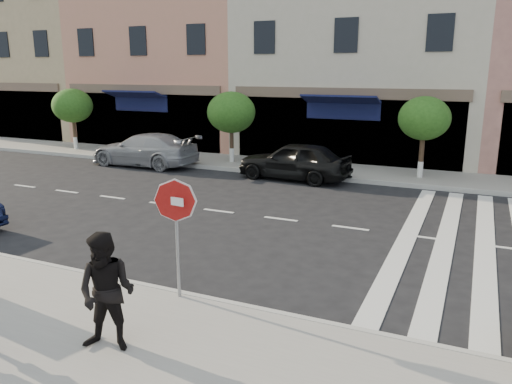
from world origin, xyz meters
name	(u,v)px	position (x,y,z in m)	size (l,w,h in m)	color
ground	(212,269)	(0.00, 0.00, 0.00)	(120.00, 120.00, 0.00)	black
sidewalk_near	(87,356)	(0.00, -3.75, 0.07)	(60.00, 4.50, 0.15)	gray
sidewalk_far	(343,172)	(0.00, 11.00, 0.07)	(60.00, 3.00, 0.15)	gray
building_west_far	(44,40)	(-22.00, 17.00, 6.00)	(12.00, 9.00, 12.00)	tan
building_west_mid	(186,17)	(-11.00, 17.00, 7.00)	(10.00, 9.00, 14.00)	tan
building_centre	(369,41)	(-0.50, 17.00, 5.50)	(11.00, 9.00, 11.00)	beige
street_tree_wa	(72,106)	(-14.00, 10.80, 2.33)	(2.00, 2.00, 3.05)	#473323
street_tree_wb	(231,113)	(-5.00, 10.80, 2.31)	(2.10, 2.10, 3.06)	#473323
street_tree_c	(424,119)	(3.00, 10.80, 2.36)	(1.90, 1.90, 3.04)	#473323
stop_sign	(176,211)	(0.24, -1.67, 1.75)	(0.77, 0.13, 2.18)	gray
walker	(107,292)	(0.27, -3.54, 1.04)	(0.86, 0.67, 1.77)	black
car_far_left	(145,150)	(-8.42, 9.10, 0.71)	(1.99, 4.91, 1.42)	#95969A
car_far_mid	(294,161)	(-1.45, 9.10, 0.73)	(1.73, 4.31, 1.47)	black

